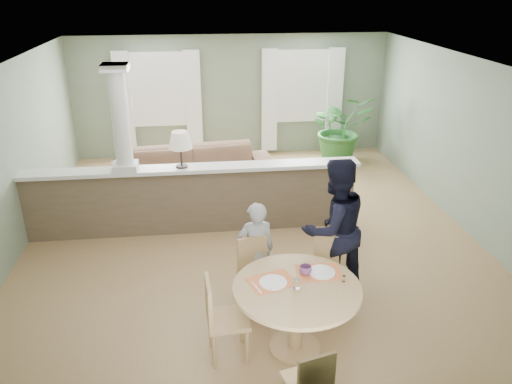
{
  "coord_description": "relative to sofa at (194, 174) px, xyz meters",
  "views": [
    {
      "loc": [
        -0.76,
        -7.14,
        3.82
      ],
      "look_at": [
        -0.03,
        -1.0,
        1.15
      ],
      "focal_mm": 35.0,
      "sensor_mm": 36.0,
      "label": 1
    }
  ],
  "objects": [
    {
      "name": "ground",
      "position": [
        0.88,
        -1.61,
        -0.44
      ],
      "size": [
        8.0,
        8.0,
        0.0
      ],
      "primitive_type": "plane",
      "color": "tan",
      "rests_on": "ground"
    },
    {
      "name": "room_shell",
      "position": [
        0.85,
        -0.98,
        1.37
      ],
      "size": [
        7.02,
        8.02,
        2.71
      ],
      "color": "gray",
      "rests_on": "ground"
    },
    {
      "name": "pony_wall",
      "position": [
        -0.1,
        -1.41,
        0.26
      ],
      "size": [
        5.32,
        0.38,
        2.7
      ],
      "color": "brown",
      "rests_on": "ground"
    },
    {
      "name": "sofa",
      "position": [
        0.0,
        0.0,
        0.0
      ],
      "size": [
        3.15,
        1.5,
        0.89
      ],
      "primitive_type": "imported",
      "rotation": [
        0.0,
        0.0,
        0.1
      ],
      "color": "brown",
      "rests_on": "ground"
    },
    {
      "name": "houseplant",
      "position": [
        3.22,
        1.58,
        0.32
      ],
      "size": [
        1.56,
        1.41,
        1.53
      ],
      "primitive_type": "imported",
      "rotation": [
        0.0,
        0.0,
        0.17
      ],
      "color": "#296528",
      "rests_on": "ground"
    },
    {
      "name": "dining_table",
      "position": [
        1.08,
        -4.4,
        0.21
      ],
      "size": [
        1.37,
        1.37,
        0.93
      ],
      "rotation": [
        0.0,
        0.0,
        0.33
      ],
      "color": "tan",
      "rests_on": "ground"
    },
    {
      "name": "chair_far_boy",
      "position": [
        0.74,
        -3.52,
        0.06
      ],
      "size": [
        0.51,
        0.51,
        0.91
      ],
      "rotation": [
        0.0,
        0.0,
        0.28
      ],
      "color": "tan",
      "rests_on": "ground"
    },
    {
      "name": "chair_far_man",
      "position": [
        1.62,
        -3.67,
        0.07
      ],
      "size": [
        0.52,
        0.52,
        0.94
      ],
      "rotation": [
        0.0,
        0.0,
        -0.26
      ],
      "color": "tan",
      "rests_on": "ground"
    },
    {
      "name": "chair_near",
      "position": [
        1.01,
        -5.38,
        0.02
      ],
      "size": [
        0.46,
        0.46,
        0.84
      ],
      "rotation": [
        0.0,
        0.0,
        3.4
      ],
      "color": "tan",
      "rests_on": "ground"
    },
    {
      "name": "chair_side",
      "position": [
        0.26,
        -4.41,
        0.09
      ],
      "size": [
        0.46,
        0.46,
        0.96
      ],
      "rotation": [
        0.0,
        0.0,
        1.64
      ],
      "color": "tan",
      "rests_on": "ground"
    },
    {
      "name": "child_person",
      "position": [
        0.76,
        -3.33,
        0.22
      ],
      "size": [
        0.51,
        0.36,
        1.32
      ],
      "primitive_type": "imported",
      "rotation": [
        0.0,
        0.0,
        3.24
      ],
      "color": "#97979C",
      "rests_on": "ground"
    },
    {
      "name": "man_person",
      "position": [
        1.74,
        -3.35,
        0.48
      ],
      "size": [
        1.09,
        0.97,
        1.85
      ],
      "primitive_type": "imported",
      "rotation": [
        0.0,
        0.0,
        3.49
      ],
      "color": "black",
      "rests_on": "ground"
    }
  ]
}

